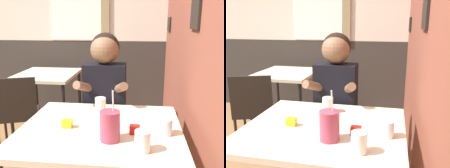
{
  "view_description": "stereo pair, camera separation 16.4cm",
  "coord_description": "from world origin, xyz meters",
  "views": [
    {
      "loc": [
        0.84,
        -0.98,
        1.38
      ],
      "look_at": [
        0.66,
        0.6,
        0.98
      ],
      "focal_mm": 40.0,
      "sensor_mm": 36.0,
      "label": 1
    },
    {
      "loc": [
        1.01,
        -0.95,
        1.38
      ],
      "look_at": [
        0.66,
        0.6,
        0.98
      ],
      "focal_mm": 40.0,
      "sensor_mm": 36.0,
      "label": 2
    }
  ],
  "objects": [
    {
      "name": "condiment_ketchup",
      "position": [
        0.82,
        0.35,
        0.77
      ],
      "size": [
        0.06,
        0.04,
        0.05
      ],
      "color": "#B7140F",
      "rests_on": "main_table"
    },
    {
      "name": "person_seated",
      "position": [
        0.56,
        1.0,
        0.71
      ],
      "size": [
        0.42,
        0.42,
        1.29
      ],
      "color": "black",
      "rests_on": "ground_plane"
    },
    {
      "name": "cocktail_pitcher",
      "position": [
        0.69,
        0.26,
        0.83
      ],
      "size": [
        0.11,
        0.11,
        0.29
      ],
      "color": "#99384C",
      "rests_on": "main_table"
    },
    {
      "name": "brick_wall_right",
      "position": [
        1.23,
        1.34,
        1.35
      ],
      "size": [
        0.08,
        4.68,
        2.7
      ],
      "color": "brown",
      "rests_on": "ground_plane"
    },
    {
      "name": "back_wall",
      "position": [
        -0.01,
        2.71,
        1.36
      ],
      "size": [
        5.4,
        0.09,
        2.7
      ],
      "color": "beige",
      "rests_on": "ground_plane"
    },
    {
      "name": "glass_far_side",
      "position": [
        0.57,
        0.68,
        0.8
      ],
      "size": [
        0.08,
        0.08,
        0.11
      ],
      "color": "silver",
      "rests_on": "main_table"
    },
    {
      "name": "condiment_mustard",
      "position": [
        0.41,
        0.4,
        0.77
      ],
      "size": [
        0.06,
        0.04,
        0.05
      ],
      "color": "yellow",
      "rests_on": "main_table"
    },
    {
      "name": "chair_near_window",
      "position": [
        -0.37,
        1.25,
        0.51
      ],
      "size": [
        0.51,
        0.51,
        0.87
      ],
      "rotation": [
        0.0,
        0.0,
        0.34
      ],
      "color": "black",
      "rests_on": "ground_plane"
    },
    {
      "name": "background_table",
      "position": [
        -0.32,
        1.96,
        0.66
      ],
      "size": [
        0.72,
        0.81,
        0.75
      ],
      "color": "beige",
      "rests_on": "ground_plane"
    },
    {
      "name": "main_table",
      "position": [
        0.61,
        0.43,
        0.68
      ],
      "size": [
        0.98,
        0.85,
        0.75
      ],
      "color": "beige",
      "rests_on": "ground_plane"
    },
    {
      "name": "glass_near_pitcher",
      "position": [
        0.99,
        0.36,
        0.8
      ],
      "size": [
        0.08,
        0.08,
        0.1
      ],
      "color": "silver",
      "rests_on": "main_table"
    },
    {
      "name": "glass_center",
      "position": [
        0.86,
        0.16,
        0.8
      ],
      "size": [
        0.08,
        0.08,
        0.11
      ],
      "color": "silver",
      "rests_on": "main_table"
    }
  ]
}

